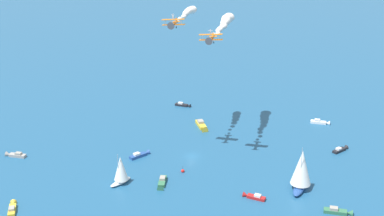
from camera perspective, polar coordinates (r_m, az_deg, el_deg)
The scene contains 20 objects.
ground_plane at distance 174.34m, azimuth -0.04°, elevation -5.27°, with size 2000.00×2000.00×0.00m, color #1E517A.
motorboat_near_centre at distance 183.63m, azimuth -18.74°, elevation -4.86°, with size 7.22×3.88×2.03m.
motorboat_far_port at distance 204.86m, azimuth 13.87°, elevation -1.51°, with size 7.40×3.68×2.08m.
motorboat_far_stbd at distance 195.35m, azimuth 1.09°, elevation -1.95°, with size 8.55×8.41×2.77m.
motorboat_inshore at distance 149.78m, azimuth 15.75°, elevation -10.80°, with size 7.87×4.24×2.22m.
sailboat_offshore at distance 157.92m, azimuth -7.77°, elevation -6.68°, with size 4.87×7.93×9.90m.
motorboat_trailing at distance 184.72m, azimuth 15.91°, elevation -4.37°, with size 3.97×6.75×1.91m.
motorboat_ahead at distance 174.88m, azimuth -5.64°, elevation -5.09°, with size 4.13×7.44×2.10m.
sailboat_mid_cluster at distance 155.91m, azimuth 11.83°, elevation -6.58°, with size 6.77×11.19×14.02m.
motorboat_outer_ring_a at distance 154.05m, azimuth -18.98°, elevation -10.26°, with size 6.21×6.37×2.05m.
motorboat_outer_ring_b at distance 157.83m, azimuth -3.30°, elevation -8.14°, with size 5.21×7.76×2.23m.
motorboat_outer_ring_c at distance 152.08m, azimuth 6.68°, elevation -9.56°, with size 6.67×2.38×1.90m.
motorboat_outer_ring_d at distance 215.76m, azimuth -0.92°, elevation 0.33°, with size 6.78×2.93×1.91m.
marker_buoy at distance 164.54m, azimuth -1.01°, elevation -6.87°, with size 1.10×1.10×2.10m.
biplane_lead at distance 158.52m, azimuth 2.08°, elevation 7.59°, with size 7.37×7.08×3.62m.
wingwalker_lead at distance 158.04m, azimuth 2.03°, elevation 8.35°, with size 1.46×0.53×1.53m.
smoke_trail_lead at distance 182.09m, azimuth 3.69°, elevation 9.41°, with size 11.24×28.84×3.76m.
biplane_wingman at distance 162.25m, azimuth -2.02°, elevation 9.21°, with size 7.37×7.08×3.62m.
wingwalker_wingman at distance 161.83m, azimuth -2.09°, elevation 9.96°, with size 0.91×0.36×1.77m.
smoke_trail_wingman at distance 181.43m, azimuth -0.28°, elevation 10.50°, with size 9.06×22.33×3.45m.
Camera 1 is at (-80.77, 132.82, 78.93)m, focal length 48.97 mm.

